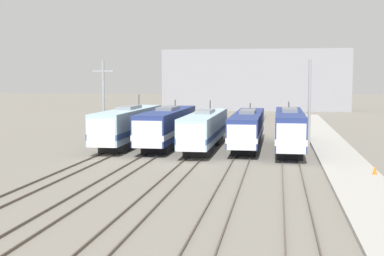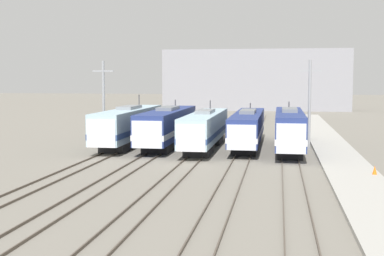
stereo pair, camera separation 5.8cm
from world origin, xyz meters
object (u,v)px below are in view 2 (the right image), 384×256
(locomotive_far_left, at_px, (128,125))
(catenary_tower_left, at_px, (104,101))
(locomotive_far_right, at_px, (289,130))
(locomotive_center_left, at_px, (167,126))
(locomotive_center_right, at_px, (248,128))
(locomotive_center, at_px, (205,129))
(catenary_tower_right, at_px, (310,103))
(traffic_cone, at_px, (375,170))

(locomotive_far_left, bearing_deg, catenary_tower_left, 173.44)
(locomotive_far_right, height_order, catenary_tower_left, catenary_tower_left)
(locomotive_center_left, distance_m, locomotive_center_right, 8.63)
(locomotive_center, height_order, catenary_tower_left, catenary_tower_left)
(locomotive_far_left, distance_m, locomotive_far_right, 17.33)
(locomotive_far_right, distance_m, catenary_tower_right, 4.03)
(catenary_tower_right, bearing_deg, locomotive_center_right, 176.38)
(locomotive_center_left, relative_size, catenary_tower_left, 2.05)
(locomotive_far_right, bearing_deg, locomotive_center_right, 147.96)
(catenary_tower_left, relative_size, traffic_cone, 14.15)
(catenary_tower_right, bearing_deg, locomotive_far_right, -131.70)
(locomotive_far_left, xyz_separation_m, catenary_tower_left, (-2.84, 0.33, 2.62))
(locomotive_far_left, relative_size, locomotive_center, 1.02)
(catenary_tower_right, bearing_deg, locomotive_far_left, -179.03)
(locomotive_center_left, xyz_separation_m, locomotive_center, (4.30, -1.72, -0.09))
(catenary_tower_right, relative_size, traffic_cone, 14.15)
(locomotive_center_right, xyz_separation_m, catenary_tower_left, (-15.76, -0.40, 2.78))
(locomotive_center_left, relative_size, locomotive_center_right, 0.95)
(traffic_cone, bearing_deg, catenary_tower_left, 148.89)
(locomotive_far_left, xyz_separation_m, locomotive_center_left, (4.30, 0.20, -0.03))
(catenary_tower_left, distance_m, catenary_tower_right, 22.10)
(locomotive_far_left, height_order, locomotive_center_right, locomotive_far_left)
(locomotive_center_left, height_order, locomotive_far_right, locomotive_center_left)
(locomotive_far_left, distance_m, locomotive_center, 8.74)
(catenary_tower_left, bearing_deg, traffic_cone, -31.11)
(catenary_tower_left, xyz_separation_m, catenary_tower_right, (22.10, 0.00, 0.00))
(locomotive_center_right, xyz_separation_m, catenary_tower_right, (6.35, -0.40, 2.78))
(locomotive_center_right, height_order, catenary_tower_right, catenary_tower_right)
(locomotive_center, distance_m, locomotive_center_right, 4.86)
(locomotive_center, bearing_deg, catenary_tower_left, 170.83)
(locomotive_center_right, xyz_separation_m, locomotive_far_right, (4.30, -2.69, 0.17))
(locomotive_center, xyz_separation_m, traffic_cone, (14.58, -13.86, -1.50))
(locomotive_center, bearing_deg, locomotive_far_right, -2.95)
(locomotive_far_right, bearing_deg, traffic_cone, -65.99)
(locomotive_far_left, distance_m, catenary_tower_right, 19.44)
(locomotive_center, relative_size, traffic_cone, 28.55)
(locomotive_center, relative_size, catenary_tower_left, 2.02)
(locomotive_far_right, relative_size, catenary_tower_left, 1.92)
(locomotive_center, distance_m, catenary_tower_right, 11.15)
(locomotive_center_left, distance_m, locomotive_far_right, 13.09)
(catenary_tower_left, relative_size, catenary_tower_right, 1.00)
(catenary_tower_left, bearing_deg, locomotive_center_left, -1.04)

